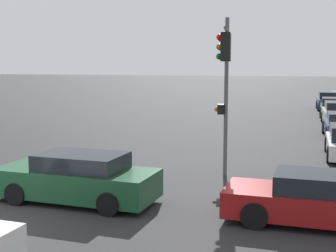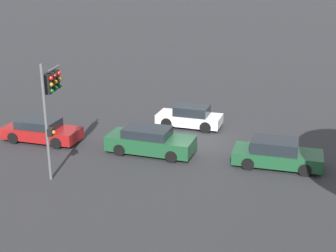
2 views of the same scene
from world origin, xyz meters
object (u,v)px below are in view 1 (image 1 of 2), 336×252
(crossing_car_2, at_px, (77,178))
(parked_car_4, at_px, (328,101))
(traffic_signal, at_px, (225,63))
(parked_car_3, at_px, (333,108))
(crossing_car_0, at_px, (317,200))

(crossing_car_2, distance_m, parked_car_4, 32.26)
(crossing_car_2, bearing_deg, traffic_signal, -131.79)
(parked_car_4, bearing_deg, parked_car_3, 179.42)
(traffic_signal, xyz_separation_m, parked_car_4, (4.36, 27.57, -3.26))
(crossing_car_0, bearing_deg, crossing_car_2, 0.94)
(crossing_car_0, relative_size, crossing_car_2, 0.94)
(traffic_signal, height_order, crossing_car_2, traffic_signal)
(traffic_signal, height_order, parked_car_3, traffic_signal)
(traffic_signal, xyz_separation_m, crossing_car_2, (-3.59, -3.70, -3.30))
(crossing_car_2, xyz_separation_m, parked_car_4, (7.95, 31.26, 0.05))
(parked_car_3, relative_size, parked_car_4, 0.96)
(parked_car_3, bearing_deg, traffic_signal, 169.27)
(crossing_car_0, distance_m, crossing_car_2, 6.60)
(parked_car_4, bearing_deg, crossing_car_2, 163.88)
(parked_car_3, bearing_deg, crossing_car_0, 177.48)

